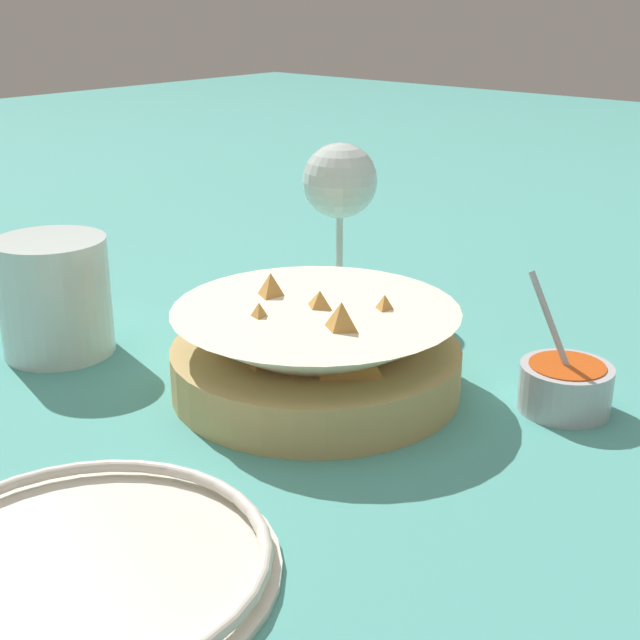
# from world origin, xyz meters

# --- Properties ---
(ground_plane) EXTENTS (4.00, 4.00, 0.00)m
(ground_plane) POSITION_xyz_m (0.00, 0.00, 0.00)
(ground_plane) COLOR teal
(food_basket) EXTENTS (0.23, 0.23, 0.09)m
(food_basket) POSITION_xyz_m (0.02, -0.00, 0.03)
(food_basket) COLOR tan
(food_basket) RESTS_ON ground_plane
(sauce_cup) EXTENTS (0.07, 0.07, 0.10)m
(sauce_cup) POSITION_xyz_m (-0.14, -0.10, 0.02)
(sauce_cup) COLOR #B7B7BC
(sauce_cup) RESTS_ON ground_plane
(wine_glass) EXTENTS (0.07, 0.07, 0.16)m
(wine_glass) POSITION_xyz_m (0.15, -0.18, 0.12)
(wine_glass) COLOR silver
(wine_glass) RESTS_ON ground_plane
(beer_mug) EXTENTS (0.13, 0.10, 0.10)m
(beer_mug) POSITION_xyz_m (0.24, 0.09, 0.05)
(beer_mug) COLOR silver
(beer_mug) RESTS_ON ground_plane
(side_plate) EXTENTS (0.22, 0.22, 0.01)m
(side_plate) POSITION_xyz_m (-0.04, 0.26, 0.01)
(side_plate) COLOR silver
(side_plate) RESTS_ON ground_plane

